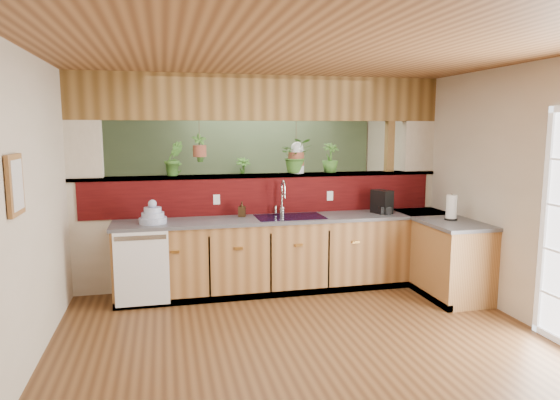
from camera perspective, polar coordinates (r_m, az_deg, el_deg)
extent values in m
cube|color=#54331A|center=(5.29, 1.09, -13.54)|extent=(4.60, 7.00, 0.01)
cube|color=brown|center=(4.95, 1.17, 15.64)|extent=(4.60, 7.00, 0.01)
cube|color=beige|center=(8.37, -4.79, 3.69)|extent=(4.60, 0.02, 2.60)
cube|color=beige|center=(4.93, -25.77, -0.31)|extent=(0.02, 7.00, 2.60)
cube|color=beige|center=(5.95, 23.13, 1.19)|extent=(0.02, 7.00, 2.60)
cube|color=beige|center=(6.36, -1.89, -3.43)|extent=(4.60, 0.15, 1.35)
cube|color=#410809|center=(6.20, -1.75, 0.48)|extent=(4.40, 0.02, 0.45)
cube|color=brown|center=(6.26, -1.92, 2.81)|extent=(4.60, 0.21, 0.04)
cube|color=brown|center=(6.24, -1.96, 11.57)|extent=(4.60, 0.15, 0.55)
cube|color=beige|center=(6.18, -21.49, 5.24)|extent=(0.40, 0.15, 0.70)
cube|color=beige|center=(6.95, 15.39, 5.79)|extent=(0.40, 0.15, 0.70)
cube|color=brown|center=(6.80, 12.29, 2.47)|extent=(0.10, 0.10, 2.60)
cube|color=brown|center=(6.26, -1.92, 2.81)|extent=(4.60, 0.21, 0.04)
cube|color=brown|center=(6.24, -1.96, 11.57)|extent=(4.60, 0.15, 0.55)
cube|color=#536A48|center=(8.35, -4.77, 3.68)|extent=(4.55, 0.02, 2.55)
cube|color=brown|center=(6.11, 1.13, -6.27)|extent=(4.10, 0.60, 0.86)
cube|color=#49494E|center=(6.02, 1.14, -2.12)|extent=(4.14, 0.64, 0.04)
cube|color=brown|center=(6.38, 17.64, -6.04)|extent=(0.60, 1.48, 0.86)
cube|color=#49494E|center=(6.29, 17.82, -2.07)|extent=(0.64, 1.52, 0.04)
cube|color=brown|center=(6.75, 15.74, -5.19)|extent=(0.60, 0.60, 0.86)
cube|color=#49494E|center=(6.66, 15.89, -1.42)|extent=(0.64, 0.64, 0.04)
cube|color=black|center=(5.98, 1.76, -10.53)|extent=(4.10, 0.06, 0.08)
cube|color=black|center=(6.36, 15.36, -9.66)|extent=(0.06, 1.48, 0.08)
cube|color=white|center=(5.64, -15.51, -7.63)|extent=(0.58, 0.02, 0.82)
cube|color=#B7B7B2|center=(5.54, -15.66, -4.18)|extent=(0.54, 0.01, 0.05)
cube|color=black|center=(6.02, 1.14, -2.07)|extent=(0.82, 0.50, 0.03)
cube|color=black|center=(5.99, -0.63, -2.95)|extent=(0.34, 0.40, 0.16)
cube|color=black|center=(6.08, 2.87, -2.79)|extent=(0.34, 0.40, 0.16)
cube|color=brown|center=(4.12, -28.03, 1.52)|extent=(0.03, 0.35, 0.45)
cube|color=silver|center=(4.12, -27.83, 1.53)|extent=(0.01, 0.27, 0.37)
cylinder|color=#B7B7B2|center=(6.18, 0.23, -1.22)|extent=(0.06, 0.06, 0.09)
cylinder|color=#B7B7B2|center=(6.16, 0.23, 0.30)|extent=(0.02, 0.02, 0.26)
torus|color=#B7B7B2|center=(6.08, 0.37, 1.41)|extent=(0.18, 0.09, 0.19)
cylinder|color=#B7B7B2|center=(6.01, 0.55, 0.71)|extent=(0.02, 0.02, 0.11)
cylinder|color=#B7B7B2|center=(6.16, -0.52, -1.08)|extent=(0.03, 0.03, 0.09)
cylinder|color=#9EA9CC|center=(5.78, -14.32, -2.27)|extent=(0.31, 0.31, 0.07)
cylinder|color=#9EA9CC|center=(5.77, -14.34, -1.66)|extent=(0.25, 0.25, 0.06)
cylinder|color=#9EA9CC|center=(5.76, -14.36, -1.09)|extent=(0.19, 0.19, 0.06)
sphere|color=#9EA9CC|center=(5.75, -14.38, -0.43)|extent=(0.10, 0.10, 0.10)
imported|color=#362413|center=(6.02, -4.37, -1.05)|extent=(0.11, 0.11, 0.19)
cube|color=black|center=(6.37, 11.56, -0.20)|extent=(0.16, 0.25, 0.29)
cube|color=black|center=(6.30, 11.87, -1.19)|extent=(0.14, 0.10, 0.10)
cylinder|color=silver|center=(6.32, 11.77, -0.80)|extent=(0.08, 0.08, 0.08)
cylinder|color=black|center=(6.15, 18.94, -2.06)|extent=(0.15, 0.15, 0.02)
cylinder|color=#B7B7B2|center=(6.12, 19.00, -0.72)|extent=(0.02, 0.02, 0.31)
cylinder|color=white|center=(6.12, 19.00, -0.72)|extent=(0.12, 0.12, 0.27)
cylinder|color=silver|center=(6.34, 1.96, 4.42)|extent=(0.18, 0.18, 0.30)
sphere|color=silver|center=(6.33, 1.97, 5.94)|extent=(0.16, 0.16, 0.16)
imported|color=#376A24|center=(6.12, -12.03, 4.66)|extent=(0.26, 0.23, 0.42)
imported|color=#376A24|center=(6.47, 5.76, 4.82)|extent=(0.23, 0.23, 0.38)
cylinder|color=brown|center=(6.13, -9.21, 7.54)|extent=(0.01, 0.01, 0.30)
cylinder|color=brown|center=(6.13, -9.17, 5.55)|extent=(0.16, 0.16, 0.14)
imported|color=#376A24|center=(6.13, -9.21, 7.54)|extent=(0.20, 0.15, 0.35)
cylinder|color=brown|center=(6.33, 1.86, 7.15)|extent=(0.01, 0.01, 0.42)
cylinder|color=brown|center=(6.34, 1.85, 4.72)|extent=(0.20, 0.20, 0.17)
imported|color=#376A24|center=(6.33, 1.86, 7.04)|extent=(0.43, 0.39, 0.43)
cube|color=black|center=(8.18, -7.64, -2.12)|extent=(1.61, 0.57, 1.05)
imported|color=#376A24|center=(8.04, -11.98, 3.01)|extent=(0.24, 0.17, 0.45)
imported|color=#376A24|center=(8.14, -4.26, 3.24)|extent=(0.29, 0.29, 0.46)
imported|color=#376A24|center=(7.43, 6.88, -4.47)|extent=(0.71, 0.65, 0.67)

